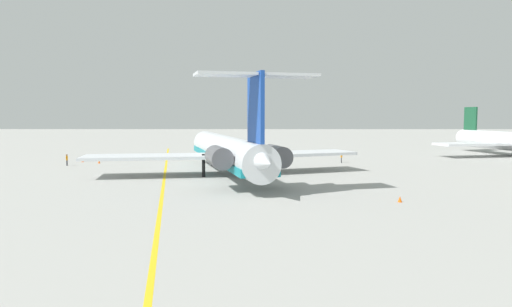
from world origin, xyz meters
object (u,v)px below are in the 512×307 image
safety_cone_wingtip (99,162)px  ground_crew_near_tail (341,156)px  main_jetliner (227,151)px  ground_crew_near_nose (67,158)px  safety_cone_tail (83,160)px  safety_cone_nose (400,199)px

safety_cone_wingtip → ground_crew_near_tail: bearing=91.9°
main_jetliner → ground_crew_near_nose: 28.29m
main_jetliner → ground_crew_near_tail: bearing=-61.8°
safety_cone_wingtip → main_jetliner: bearing=55.1°
ground_crew_near_tail → safety_cone_wingtip: 39.61m
safety_cone_wingtip → safety_cone_tail: (-2.07, -3.47, 0.00)m
ground_crew_near_tail → safety_cone_tail: bearing=17.5°
main_jetliner → safety_cone_nose: main_jetliner is taller
ground_crew_near_nose → safety_cone_nose: (29.70, 42.53, -0.88)m
ground_crew_near_nose → safety_cone_nose: 51.88m
safety_cone_tail → safety_cone_nose: bearing=50.1°
ground_crew_near_tail → safety_cone_nose: 34.56m
ground_crew_near_nose → safety_cone_tail: (-5.62, 0.30, -0.88)m
ground_crew_near_nose → ground_crew_near_tail: ground_crew_near_tail is taller
ground_crew_near_nose → safety_cone_tail: size_ratio=3.31×
safety_cone_tail → main_jetliner: bearing=55.6°
main_jetliner → safety_cone_wingtip: (-15.27, -21.89, -3.00)m
ground_crew_near_tail → safety_cone_nose: size_ratio=3.33×
main_jetliner → ground_crew_near_tail: size_ratio=22.16×
safety_cone_nose → safety_cone_tail: bearing=-129.9°
ground_crew_near_tail → safety_cone_tail: size_ratio=3.33×
main_jetliner → ground_crew_near_tail: main_jetliner is taller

